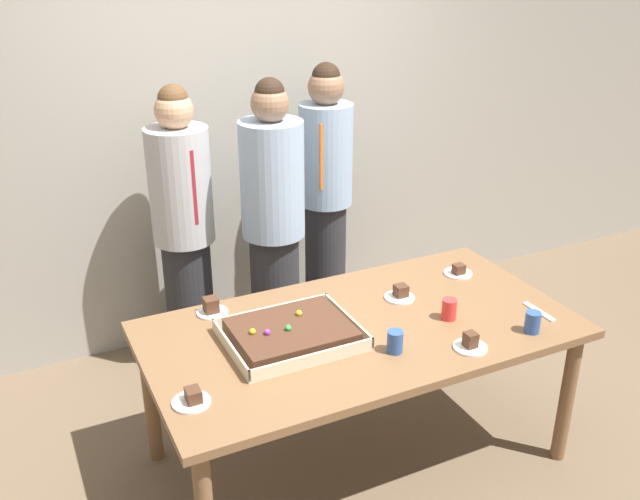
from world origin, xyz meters
name	(u,v)px	position (x,y,z in m)	size (l,w,h in m)	color
ground_plane	(357,456)	(0.00, 0.00, 0.00)	(12.00, 12.00, 0.00)	brown
interior_back_panel	(235,98)	(0.00, 1.60, 1.50)	(8.00, 0.12, 3.00)	#9E998E
party_table	(360,340)	(0.00, 0.00, 0.68)	(1.97, 1.04, 0.75)	brown
sheet_cake	(291,334)	(-0.34, 0.02, 0.79)	(0.58, 0.46, 0.10)	beige
plated_slice_near_left	(212,308)	(-0.58, 0.42, 0.78)	(0.15, 0.15, 0.08)	white
plated_slice_near_right	(470,344)	(0.34, -0.37, 0.78)	(0.15, 0.15, 0.08)	white
plated_slice_far_left	(400,294)	(0.31, 0.16, 0.77)	(0.15, 0.15, 0.07)	white
plated_slice_far_right	(192,399)	(-0.86, -0.23, 0.77)	(0.15, 0.15, 0.06)	white
plated_slice_center_front	(458,272)	(0.73, 0.25, 0.77)	(0.15, 0.15, 0.06)	white
drink_cup_nearest	(449,309)	(0.40, -0.12, 0.80)	(0.07, 0.07, 0.10)	red
drink_cup_middle	(533,322)	(0.67, -0.38, 0.80)	(0.07, 0.07, 0.10)	#2D5199
drink_cup_far_end	(395,342)	(0.03, -0.25, 0.80)	(0.07, 0.07, 0.10)	#2D5199
cake_server_utensil	(539,312)	(0.83, -0.26, 0.76)	(0.03, 0.20, 0.01)	silver
person_serving_front	(184,230)	(-0.49, 1.18, 0.88)	(0.35, 0.35, 1.70)	#28282D
person_green_shirt_behind	(326,198)	(0.43, 1.23, 0.91)	(0.33, 0.33, 1.73)	#28282D
person_striped_tie_right	(274,230)	(-0.05, 0.91, 0.90)	(0.35, 0.35, 1.74)	#28282D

